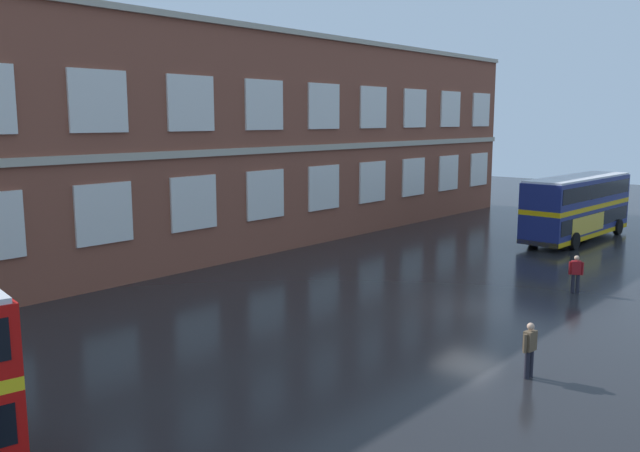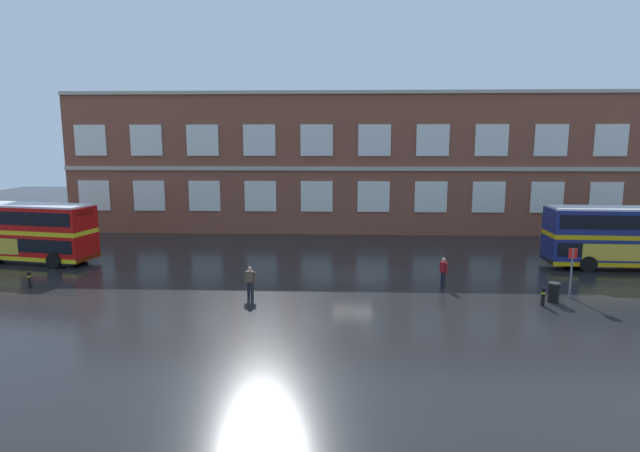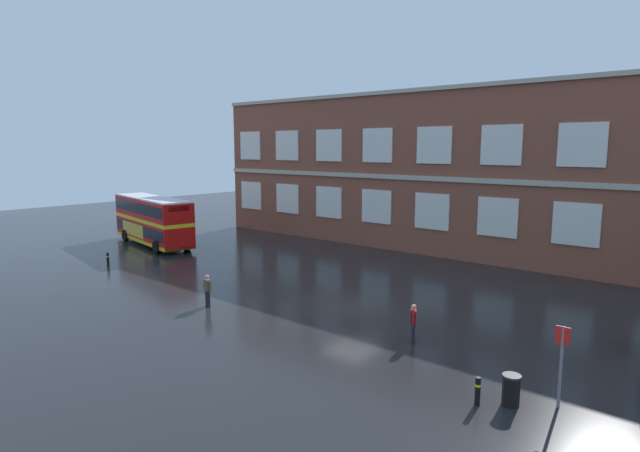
{
  "view_description": "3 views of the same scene",
  "coord_description": "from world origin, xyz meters",
  "views": [
    {
      "loc": [
        -24.09,
        -12.62,
        7.63
      ],
      "look_at": [
        -2.6,
        5.84,
        3.1
      ],
      "focal_mm": 37.43,
      "sensor_mm": 36.0,
      "label": 1
    },
    {
      "loc": [
        -0.82,
        -31.35,
        8.3
      ],
      "look_at": [
        -2.24,
        3.88,
        2.46
      ],
      "focal_mm": 28.62,
      "sensor_mm": 36.0,
      "label": 2
    },
    {
      "loc": [
        15.92,
        -21.14,
        8.29
      ],
      "look_at": [
        -4.35,
        2.56,
        3.53
      ],
      "focal_mm": 29.13,
      "sensor_mm": 36.0,
      "label": 3
    }
  ],
  "objects": [
    {
      "name": "second_passenger",
      "position": [
        5.16,
        -2.45,
        0.93
      ],
      "size": [
        0.4,
        0.61,
        1.7
      ],
      "color": "black",
      "rests_on": "ground"
    },
    {
      "name": "waiting_passenger",
      "position": [
        -5.64,
        -4.99,
        0.93
      ],
      "size": [
        0.64,
        0.3,
        1.7
      ],
      "color": "black",
      "rests_on": "ground"
    },
    {
      "name": "ground_plane",
      "position": [
        0.0,
        2.0,
        0.0
      ],
      "size": [
        120.0,
        120.0,
        0.0
      ],
      "primitive_type": "plane",
      "color": "black"
    },
    {
      "name": "double_decker_middle",
      "position": [
        18.51,
        2.37,
        2.15
      ],
      "size": [
        11.1,
        3.23,
        4.07
      ],
      "color": "navy",
      "rests_on": "ground"
    },
    {
      "name": "brick_terminal_building",
      "position": [
        2.12,
        17.98,
        6.2
      ],
      "size": [
        55.71,
        8.19,
        12.69
      ],
      "color": "brown",
      "rests_on": "ground"
    }
  ]
}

